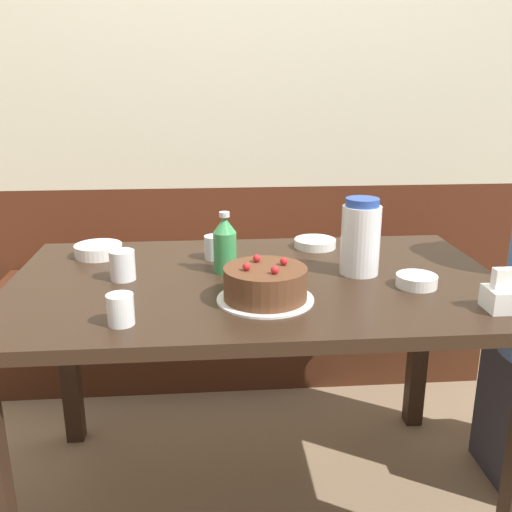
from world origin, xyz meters
The scene contains 14 objects.
ground_plane centered at (0.00, 0.00, 0.00)m, with size 12.00×12.00×0.00m, color #846B51.
back_wall centered at (0.00, 1.05, 1.25)m, with size 4.80×0.04×2.50m.
bench_seat centered at (0.00, 0.83, 0.22)m, with size 2.06×0.38×0.44m.
dining_table centered at (0.00, 0.00, 0.64)m, with size 1.37×0.82×0.73m.
birthday_cake centered at (0.01, -0.17, 0.78)m, with size 0.25×0.25×0.11m.
water_pitcher centered at (0.30, 0.02, 0.84)m, with size 0.11×0.11×0.22m.
soju_bottle centered at (-0.08, 0.07, 0.82)m, with size 0.07×0.07×0.18m.
napkin_holder centered at (0.59, -0.28, 0.77)m, with size 0.11×0.08×0.11m.
bowl_soup_white centered at (0.42, -0.10, 0.75)m, with size 0.11×0.11×0.03m.
bowl_rice_small centered at (0.22, 0.29, 0.75)m, with size 0.14×0.14×0.03m.
bowl_side_dish centered at (-0.48, 0.25, 0.75)m, with size 0.15×0.15×0.04m.
glass_water_tall centered at (-0.11, 0.19, 0.77)m, with size 0.07×0.07×0.07m.
glass_tumbler_short centered at (-0.37, 0.02, 0.78)m, with size 0.07×0.07×0.08m.
glass_shot_small centered at (-0.33, -0.29, 0.77)m, with size 0.06×0.06×0.07m.
Camera 1 is at (-0.13, -1.50, 1.27)m, focal length 40.00 mm.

